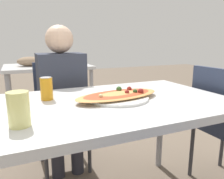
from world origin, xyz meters
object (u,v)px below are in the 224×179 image
(dining_table, at_px, (105,113))
(drink_glass, at_px, (19,109))
(pizza_main, at_px, (118,96))
(chair_side_right, at_px, (223,121))
(chair_far_seated, at_px, (61,108))
(person_seated, at_px, (62,88))
(soda_can, at_px, (47,89))

(dining_table, distance_m, drink_glass, 0.49)
(drink_glass, bearing_deg, pizza_main, 22.17)
(dining_table, xyz_separation_m, chair_side_right, (0.88, -0.04, -0.17))
(drink_glass, bearing_deg, chair_far_seated, 71.04)
(chair_side_right, relative_size, person_seated, 0.75)
(dining_table, bearing_deg, soda_can, 150.06)
(dining_table, height_order, chair_side_right, chair_side_right)
(drink_glass, bearing_deg, soda_can, 67.49)
(person_seated, height_order, soda_can, person_seated)
(pizza_main, distance_m, soda_can, 0.40)
(chair_side_right, distance_m, drink_glass, 1.36)
(pizza_main, relative_size, soda_can, 4.26)
(chair_side_right, xyz_separation_m, person_seated, (-0.99, 0.66, 0.19))
(drink_glass, bearing_deg, dining_table, 24.41)
(chair_side_right, height_order, soda_can, chair_side_right)
(chair_side_right, relative_size, drink_glass, 6.61)
(dining_table, bearing_deg, chair_side_right, -2.41)
(chair_far_seated, height_order, drink_glass, chair_far_seated)
(dining_table, xyz_separation_m, pizza_main, (0.08, 0.01, 0.09))
(chair_far_seated, relative_size, soda_can, 7.07)
(person_seated, height_order, pizza_main, person_seated)
(chair_side_right, relative_size, soda_can, 7.07)
(chair_side_right, bearing_deg, dining_table, -92.41)
(chair_side_right, relative_size, pizza_main, 1.66)
(chair_side_right, bearing_deg, drink_glass, -83.17)
(chair_far_seated, xyz_separation_m, chair_side_right, (0.99, -0.78, 0.00))
(chair_far_seated, bearing_deg, soda_can, 73.31)
(dining_table, height_order, drink_glass, drink_glass)
(chair_side_right, height_order, pizza_main, chair_side_right)
(person_seated, distance_m, soda_can, 0.51)
(chair_far_seated, xyz_separation_m, drink_glass, (-0.32, -0.93, 0.30))
(dining_table, relative_size, drink_glass, 10.37)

